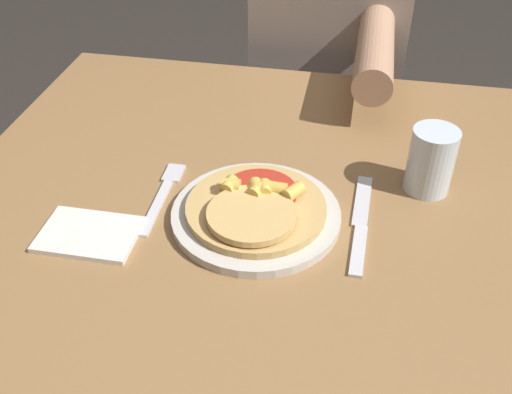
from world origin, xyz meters
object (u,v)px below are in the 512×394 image
plate (256,215)px  drinking_glass (431,161)px  person_diner (327,78)px  pizza (256,207)px  fork (164,193)px  knife (360,224)px  dining_table (242,276)px

plate → drinking_glass: bearing=26.6°
drinking_glass → person_diner: (-0.20, 0.55, -0.16)m
pizza → person_diner: bearing=86.1°
pizza → person_diner: person_diner is taller
person_diner → fork: bearing=-106.9°
knife → drinking_glass: drinking_glass is taller
person_diner → drinking_glass: bearing=-70.5°
plate → knife: (0.15, 0.01, -0.00)m
drinking_glass → person_diner: bearing=109.5°
dining_table → knife: (0.17, 0.01, 0.13)m
fork → person_diner: size_ratio=0.15×
fork → drinking_glass: bearing=13.0°
plate → fork: size_ratio=1.39×
plate → fork: 0.15m
fork → person_diner: person_diner is taller
dining_table → pizza: (0.02, -0.01, 0.15)m
plate → person_diner: 0.68m
dining_table → plate: size_ratio=3.93×
fork → dining_table: bearing=-11.2°
person_diner → pizza: bearing=-93.9°
knife → person_diner: person_diner is taller
drinking_glass → person_diner: size_ratio=0.09×
plate → person_diner: bearing=86.0°
dining_table → person_diner: 0.67m
pizza → fork: (-0.15, 0.03, -0.02)m
pizza → drinking_glass: bearing=27.1°
plate → pizza: bearing=-88.8°
plate → pizza: 0.02m
fork → knife: size_ratio=0.80×
knife → person_diner: 0.68m
pizza → fork: 0.15m
dining_table → pizza: pizza is taller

